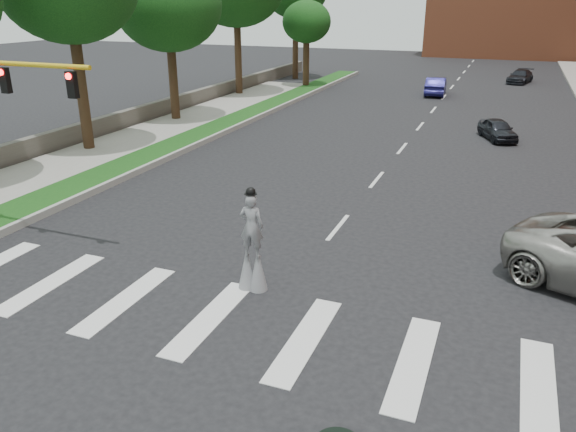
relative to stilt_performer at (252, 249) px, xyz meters
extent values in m
plane|color=black|center=(0.92, -2.83, -1.20)|extent=(160.00, 160.00, 0.00)
cube|color=#123F12|center=(-10.58, 17.17, -1.07)|extent=(2.00, 60.00, 0.25)
cube|color=#969690|center=(-9.53, 17.17, -1.06)|extent=(0.20, 60.00, 0.28)
cube|color=gray|center=(-13.58, 7.17, -1.11)|extent=(4.00, 60.00, 0.18)
cube|color=#514D45|center=(-16.08, 19.17, -0.65)|extent=(0.50, 56.00, 1.10)
cylinder|color=gold|center=(-7.48, 0.17, 4.60)|extent=(5.20, 0.14, 0.14)
cube|color=black|center=(-8.08, 0.17, 4.10)|extent=(0.28, 0.18, 0.75)
cylinder|color=#FF0C0C|center=(-8.08, 0.07, 4.35)|extent=(0.18, 0.06, 0.18)
cube|color=black|center=(-5.58, 0.17, 4.10)|extent=(0.28, 0.18, 0.75)
cylinder|color=#FF0C0C|center=(-5.58, 0.07, 4.35)|extent=(0.18, 0.06, 0.18)
cylinder|color=#312013|center=(0.16, 0.02, -0.71)|extent=(0.07, 0.07, 0.98)
cylinder|color=#312013|center=(-0.16, -0.02, -0.71)|extent=(0.07, 0.07, 0.98)
cone|color=slate|center=(0.16, 0.02, -0.59)|extent=(0.52, 0.52, 1.22)
cone|color=slate|center=(-0.16, -0.02, -0.59)|extent=(0.52, 0.52, 1.22)
imported|color=slate|center=(0.00, 0.00, 0.69)|extent=(0.70, 0.50, 1.82)
sphere|color=black|center=(0.00, 0.00, 1.66)|extent=(0.26, 0.26, 0.26)
cylinder|color=black|center=(0.00, 0.00, 1.61)|extent=(0.34, 0.34, 0.02)
cube|color=yellow|center=(-0.01, 0.14, 1.19)|extent=(0.22, 0.05, 0.10)
imported|color=black|center=(5.58, 21.20, -0.62)|extent=(2.62, 3.69, 1.17)
imported|color=navy|center=(0.11, 36.04, -0.47)|extent=(1.84, 4.53, 1.46)
imported|color=black|center=(6.62, 46.17, -0.59)|extent=(2.63, 4.49, 1.22)
cylinder|color=#312013|center=(-14.45, 10.58, 2.10)|extent=(0.56, 0.56, 6.59)
cylinder|color=#312013|center=(-14.39, 19.02, 1.56)|extent=(0.56, 0.56, 5.52)
ellipsoid|color=#103511|center=(-14.39, 19.02, 5.99)|extent=(6.65, 6.65, 5.65)
cylinder|color=#312013|center=(-15.10, 29.94, 2.15)|extent=(0.56, 0.56, 6.70)
cylinder|color=#312013|center=(-14.44, 41.37, 2.15)|extent=(0.56, 0.56, 6.70)
cylinder|color=#312013|center=(-11.35, 35.91, 1.10)|extent=(0.56, 0.56, 4.59)
ellipsoid|color=#103511|center=(-11.35, 35.91, 4.45)|extent=(4.24, 4.24, 3.60)
camera|label=1|loc=(6.00, -12.58, 6.40)|focal=35.00mm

